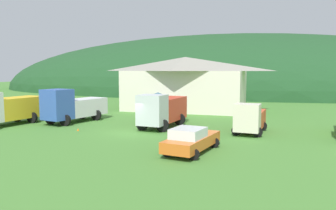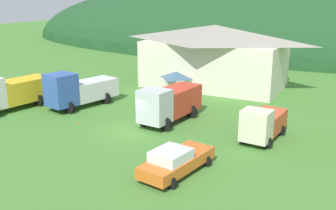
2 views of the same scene
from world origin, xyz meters
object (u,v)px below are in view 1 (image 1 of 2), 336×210
(play_shed_cream, at_px, (158,104))
(box_truck_blue, at_px, (72,106))
(tow_truck_silver, at_px, (162,109))
(traffic_cone_near_pickup, at_px, (78,131))
(depot_building, at_px, (185,83))
(light_truck_cream, at_px, (250,118))
(service_pickup_orange, at_px, (191,140))
(heavy_rig_striped, at_px, (3,108))

(play_shed_cream, distance_m, box_truck_blue, 9.85)
(tow_truck_silver, distance_m, traffic_cone_near_pickup, 7.71)
(tow_truck_silver, xyz_separation_m, traffic_cone_near_pickup, (-6.44, -3.89, -1.68))
(depot_building, height_order, tow_truck_silver, depot_building)
(tow_truck_silver, bearing_deg, light_truck_cream, 91.62)
(depot_building, xyz_separation_m, service_pickup_orange, (6.26, -22.33, -2.75))
(heavy_rig_striped, xyz_separation_m, light_truck_cream, (22.56, 3.10, -0.44))
(heavy_rig_striped, distance_m, box_truck_blue, 6.26)
(service_pickup_orange, bearing_deg, depot_building, -154.79)
(play_shed_cream, height_order, light_truck_cream, play_shed_cream)
(depot_building, height_order, service_pickup_orange, depot_building)
(play_shed_cream, relative_size, light_truck_cream, 0.52)
(depot_building, height_order, play_shed_cream, depot_building)
(play_shed_cream, distance_m, heavy_rig_striped, 16.02)
(play_shed_cream, height_order, traffic_cone_near_pickup, play_shed_cream)
(service_pickup_orange, bearing_deg, play_shed_cream, -144.18)
(box_truck_blue, relative_size, service_pickup_orange, 1.32)
(depot_building, bearing_deg, play_shed_cream, -102.78)
(heavy_rig_striped, height_order, tow_truck_silver, heavy_rig_striped)
(play_shed_cream, relative_size, heavy_rig_striped, 0.35)
(play_shed_cream, relative_size, service_pickup_orange, 0.49)
(traffic_cone_near_pickup, bearing_deg, heavy_rig_striped, 178.34)
(service_pickup_orange, bearing_deg, heavy_rig_striped, -94.23)
(heavy_rig_striped, relative_size, service_pickup_orange, 1.38)
(heavy_rig_striped, bearing_deg, play_shed_cream, 142.24)
(box_truck_blue, xyz_separation_m, tow_truck_silver, (9.56, 0.01, -0.01))
(heavy_rig_striped, distance_m, service_pickup_orange, 20.04)
(tow_truck_silver, height_order, light_truck_cream, tow_truck_silver)
(depot_building, distance_m, traffic_cone_near_pickup, 18.82)
(depot_building, distance_m, play_shed_cream, 7.12)
(heavy_rig_striped, bearing_deg, box_truck_blue, 134.72)
(service_pickup_orange, distance_m, traffic_cone_near_pickup, 12.15)
(play_shed_cream, relative_size, tow_truck_silver, 0.40)
(play_shed_cream, relative_size, box_truck_blue, 0.37)
(depot_building, distance_m, heavy_rig_striped, 22.04)
(heavy_rig_striped, height_order, service_pickup_orange, heavy_rig_striped)
(depot_building, relative_size, traffic_cone_near_pickup, 33.19)
(tow_truck_silver, relative_size, light_truck_cream, 1.31)
(tow_truck_silver, xyz_separation_m, service_pickup_orange, (4.80, -8.42, -0.85))
(tow_truck_silver, bearing_deg, traffic_cone_near_pickup, -53.28)
(depot_building, bearing_deg, box_truck_blue, -120.21)
(light_truck_cream, bearing_deg, depot_building, -142.21)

